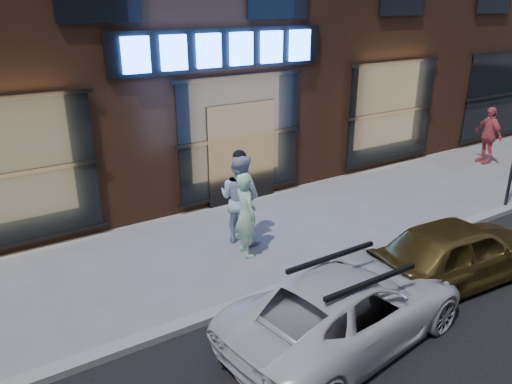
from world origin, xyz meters
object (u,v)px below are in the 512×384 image
man_bowtie (246,215)px  man_cap (240,198)px  white_suv (348,306)px  passerby (488,135)px  gold_sedan (458,251)px

man_bowtie → man_cap: man_cap is taller
man_cap → white_suv: man_cap is taller
passerby → man_cap: bearing=-74.7°
gold_sedan → man_cap: bearing=39.3°
passerby → white_suv: (-9.21, -4.06, -0.30)m
man_bowtie → white_suv: 2.98m
man_bowtie → white_suv: size_ratio=0.42×
man_bowtie → white_suv: (-0.11, -2.96, -0.28)m
man_cap → white_suv: 3.57m
white_suv → gold_sedan: gold_sedan is taller
man_cap → passerby: size_ratio=1.09×
passerby → gold_sedan: passerby is taller
passerby → gold_sedan: bearing=-47.3°
passerby → gold_sedan: 7.61m
man_cap → gold_sedan: (2.35, -3.38, -0.34)m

